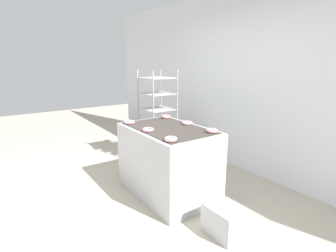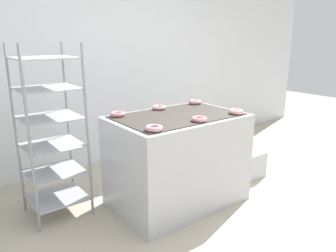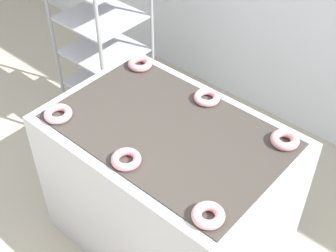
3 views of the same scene
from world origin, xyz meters
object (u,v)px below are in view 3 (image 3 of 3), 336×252
(donut_near_center, at_px, (126,159))
(donut_near_right, at_px, (208,215))
(donut_far_right, at_px, (285,140))
(fryer_machine, at_px, (168,189))
(donut_far_center, at_px, (207,97))
(donut_near_left, at_px, (58,114))
(donut_far_left, at_px, (140,64))
(baking_rack_cart, at_px, (103,35))

(donut_near_center, xyz_separation_m, donut_near_right, (0.47, -0.01, 0.00))
(donut_near_center, xyz_separation_m, donut_far_right, (0.48, 0.58, 0.00))
(fryer_machine, relative_size, donut_far_center, 8.91)
(fryer_machine, xyz_separation_m, donut_far_right, (0.48, 0.29, 0.47))
(donut_near_right, bearing_deg, donut_near_center, 179.27)
(donut_near_left, height_order, donut_far_left, donut_far_left)
(donut_near_right, bearing_deg, baking_rack_cart, 151.81)
(baking_rack_cart, height_order, donut_far_right, baking_rack_cart)
(fryer_machine, distance_m, donut_near_left, 0.73)
(baking_rack_cart, relative_size, donut_far_left, 11.21)
(baking_rack_cart, relative_size, donut_near_right, 11.33)
(donut_near_right, height_order, donut_far_center, donut_near_right)
(fryer_machine, height_order, donut_near_right, donut_near_right)
(donut_far_center, bearing_deg, donut_near_right, -52.06)
(baking_rack_cart, bearing_deg, donut_far_left, -20.71)
(baking_rack_cart, distance_m, donut_far_center, 1.06)
(baking_rack_cart, distance_m, donut_far_left, 0.61)
(fryer_machine, xyz_separation_m, donut_near_center, (0.00, -0.29, 0.47))
(donut_far_center, distance_m, donut_far_right, 0.48)
(baking_rack_cart, bearing_deg, fryer_machine, -26.24)
(donut_near_right, relative_size, donut_far_left, 0.99)
(donut_near_center, height_order, donut_near_right, donut_near_right)
(donut_far_center, bearing_deg, donut_near_left, -128.82)
(donut_near_right, xyz_separation_m, donut_far_left, (-0.95, 0.60, -0.00))
(fryer_machine, relative_size, donut_near_right, 9.01)
(fryer_machine, height_order, donut_far_left, donut_far_left)
(donut_near_right, distance_m, donut_far_left, 1.12)
(donut_near_left, height_order, donut_near_right, donut_near_right)
(baking_rack_cart, xyz_separation_m, donut_near_right, (1.51, -0.81, 0.12))
(donut_near_center, relative_size, donut_far_center, 1.00)
(baking_rack_cart, height_order, donut_far_left, baking_rack_cart)
(baking_rack_cart, height_order, donut_near_center, baking_rack_cart)
(baking_rack_cart, height_order, donut_near_right, baking_rack_cart)
(baking_rack_cart, bearing_deg, donut_near_center, -37.74)
(donut_near_right, height_order, donut_far_left, donut_near_right)
(donut_near_center, xyz_separation_m, donut_far_left, (-0.48, 0.59, 0.00))
(fryer_machine, distance_m, donut_near_right, 0.73)
(donut_near_center, relative_size, donut_near_right, 1.01)
(donut_near_right, distance_m, donut_far_center, 0.77)
(donut_near_center, height_order, donut_far_right, donut_far_right)
(donut_far_left, bearing_deg, donut_far_center, 0.92)
(donut_near_center, relative_size, donut_far_left, 1.00)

